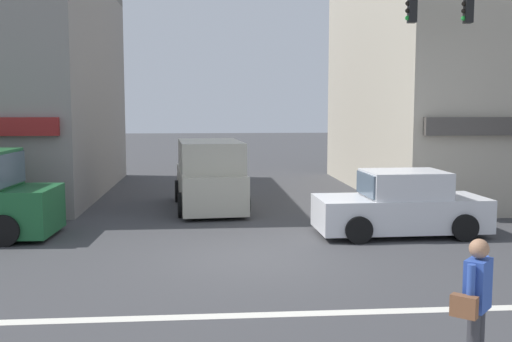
{
  "coord_description": "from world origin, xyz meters",
  "views": [
    {
      "loc": [
        -1.02,
        -12.2,
        3.13
      ],
      "look_at": [
        0.19,
        2.0,
        1.6
      ],
      "focal_mm": 42.0,
      "sensor_mm": 36.0,
      "label": 1
    }
  ],
  "objects_px": {
    "street_tree": "(476,78)",
    "traffic_light_mast": "(493,66)",
    "van_crossing_leftbound": "(210,176)",
    "pedestrian_foreground_with_bag": "(476,302)",
    "sedan_parked_curbside": "(401,206)"
  },
  "relations": [
    {
      "from": "traffic_light_mast",
      "to": "van_crossing_leftbound",
      "type": "distance_m",
      "value": 8.6
    },
    {
      "from": "traffic_light_mast",
      "to": "pedestrian_foreground_with_bag",
      "type": "xyz_separation_m",
      "value": [
        -4.38,
        -8.7,
        -3.22
      ]
    },
    {
      "from": "street_tree",
      "to": "traffic_light_mast",
      "type": "height_order",
      "value": "traffic_light_mast"
    },
    {
      "from": "traffic_light_mast",
      "to": "pedestrian_foreground_with_bag",
      "type": "height_order",
      "value": "traffic_light_mast"
    },
    {
      "from": "pedestrian_foreground_with_bag",
      "to": "sedan_parked_curbside",
      "type": "bearing_deg",
      "value": 77.41
    },
    {
      "from": "street_tree",
      "to": "pedestrian_foreground_with_bag",
      "type": "distance_m",
      "value": 13.67
    },
    {
      "from": "sedan_parked_curbside",
      "to": "van_crossing_leftbound",
      "type": "xyz_separation_m",
      "value": [
        -4.64,
        4.19,
        0.29
      ]
    },
    {
      "from": "traffic_light_mast",
      "to": "sedan_parked_curbside",
      "type": "relative_size",
      "value": 1.5
    },
    {
      "from": "sedan_parked_curbside",
      "to": "pedestrian_foreground_with_bag",
      "type": "height_order",
      "value": "pedestrian_foreground_with_bag"
    },
    {
      "from": "traffic_light_mast",
      "to": "pedestrian_foreground_with_bag",
      "type": "bearing_deg",
      "value": -116.72
    },
    {
      "from": "pedestrian_foreground_with_bag",
      "to": "van_crossing_leftbound",
      "type": "bearing_deg",
      "value": 103.47
    },
    {
      "from": "sedan_parked_curbside",
      "to": "pedestrian_foreground_with_bag",
      "type": "distance_m",
      "value": 8.05
    },
    {
      "from": "street_tree",
      "to": "pedestrian_foreground_with_bag",
      "type": "bearing_deg",
      "value": -114.52
    },
    {
      "from": "street_tree",
      "to": "sedan_parked_curbside",
      "type": "xyz_separation_m",
      "value": [
        -3.77,
        -4.26,
        -3.31
      ]
    },
    {
      "from": "van_crossing_leftbound",
      "to": "pedestrian_foreground_with_bag",
      "type": "xyz_separation_m",
      "value": [
        2.88,
        -12.04,
        -0.05
      ]
    }
  ]
}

